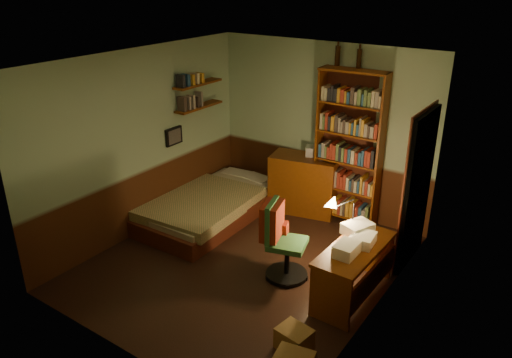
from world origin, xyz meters
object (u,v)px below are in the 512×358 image
Objects in this scene: bed at (210,197)px; dresser at (304,184)px; bookshelf at (349,149)px; cardboard_box_b at (294,339)px; mini_stereo at (315,151)px; desk at (353,272)px; desk_lamp at (354,207)px; office_chair at (287,244)px.

bed is 2.24× the size of dresser.
bookshelf is 3.14m from cardboard_box_b.
dresser is 3.15m from cardboard_box_b.
cardboard_box_b is at bearing -89.02° from mini_stereo.
mini_stereo is at bearing 43.90° from bed.
mini_stereo is at bearing 131.35° from desk.
desk is 0.75m from desk_lamp.
bookshelf is at bearing 76.71° from office_chair.
bookshelf reaches higher than mini_stereo.
bookshelf is (0.57, -0.04, 0.16)m from mini_stereo.
mini_stereo is 0.12× the size of bookshelf.
desk_lamp is at bearing 93.89° from cardboard_box_b.
office_chair is (-0.83, -0.10, 0.13)m from desk.
dresser is 0.96m from bookshelf.
office_chair is at bearing -124.21° from desk_lamp.
dresser is at bearing 156.55° from desk_lamp.
bookshelf is (1.71, 1.10, 0.80)m from bed.
bed is at bearing -159.63° from mini_stereo.
mini_stereo is (1.15, 1.14, 0.64)m from bed.
mini_stereo is 1.88m from desk_lamp.
bookshelf reaches higher than dresser.
bookshelf reaches higher than bed.
dresser is 0.83× the size of desk.
mini_stereo is at bearing 151.69° from desk_lamp.
mini_stereo is 3.32m from cardboard_box_b.
bookshelf is at bearing -5.23° from dresser.
office_chair is (1.80, -0.71, 0.12)m from bed.
bed is 6.93× the size of cardboard_box_b.
desk is at bearing -74.21° from mini_stereo.
desk is 1.33× the size of office_chair.
mini_stereo reaches higher than desk.
desk is at bearing -9.25° from office_chair.
dresser reaches higher than desk.
desk_lamp is at bearing 20.53° from office_chair.
dresser is at bearing 135.32° from desk.
dresser is 1.88m from office_chair.
bookshelf is 3.89× the size of desk_lamp.
bed is 1.86× the size of desk.
office_chair reaches higher than cardboard_box_b.
dresser is 1.93m from desk_lamp.
desk_lamp is 0.64× the size of office_chair.
bed is 2.51m from desk_lamp.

